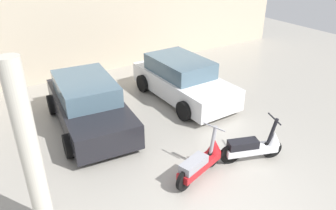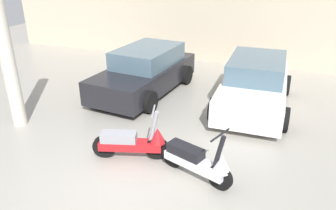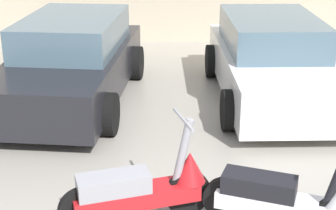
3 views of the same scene
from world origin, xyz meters
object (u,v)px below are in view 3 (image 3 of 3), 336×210
Objects in this scene: scooter_front_right at (288,198)px; car_rear_center at (270,61)px; scooter_front_left at (142,188)px; car_rear_left at (70,62)px.

car_rear_center is (0.54, 3.91, 0.26)m from scooter_front_right.
car_rear_center is (2.00, 3.70, 0.26)m from scooter_front_left.
car_rear_left is at bearing 145.84° from scooter_front_right.
scooter_front_left is at bearing 26.08° from car_rear_left.
scooter_front_right is 4.76m from car_rear_left.
car_rear_center is at bearing 44.46° from scooter_front_left.
car_rear_left is (-2.82, 3.82, 0.27)m from scooter_front_right.
scooter_front_right is at bearing -25.18° from scooter_front_left.
scooter_front_left and scooter_front_right have the same top height.
car_rear_center is at bearing 97.04° from car_rear_left.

